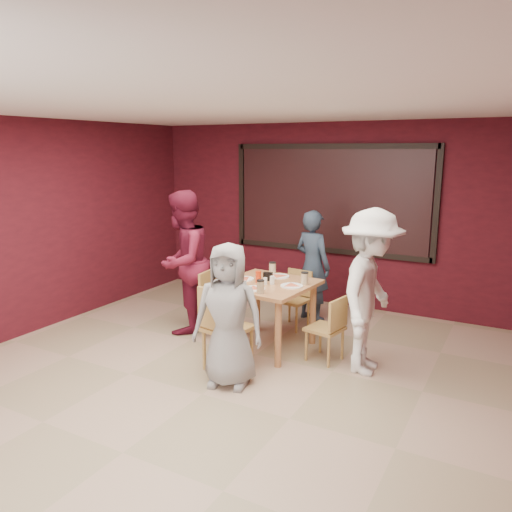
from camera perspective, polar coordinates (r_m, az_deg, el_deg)
The scene contains 11 objects.
floor at distance 5.20m, azimuth -6.16°, elevation -15.44°, with size 7.00×7.00×0.00m, color tan.
window_blinds at distance 7.73m, azimuth 8.42°, elevation 6.43°, with size 3.00×0.02×1.50m, color black.
dining_table at distance 6.05m, azimuth 1.24°, elevation -4.03°, with size 1.13×1.13×0.97m.
chair_front at distance 5.48m, azimuth -3.83°, elevation -7.77°, with size 0.53×0.53×0.96m.
chair_back at distance 6.86m, azimuth 4.57°, elevation -4.50°, with size 0.42×0.42×0.78m.
chair_left at distance 6.53m, azimuth -4.64°, elevation -4.97°, with size 0.44×0.44×0.86m.
chair_right at distance 5.79m, azimuth 8.44°, elevation -7.85°, with size 0.44×0.44×0.77m.
diner_front at distance 5.11m, azimuth -3.17°, elevation -6.77°, with size 0.73×0.48×1.50m, color gray.
diner_back at distance 7.07m, azimuth 6.49°, elevation -1.12°, with size 0.58×0.38×1.58m, color #2B394C.
diner_left at distance 6.65m, azimuth -8.35°, elevation -0.68°, with size 0.91×0.71×1.88m, color maroon.
diner_right at distance 5.49m, azimuth 12.92°, elevation -4.03°, with size 1.16×0.67×1.80m, color white.
Camera 1 is at (2.68, -3.76, 2.40)m, focal length 35.00 mm.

